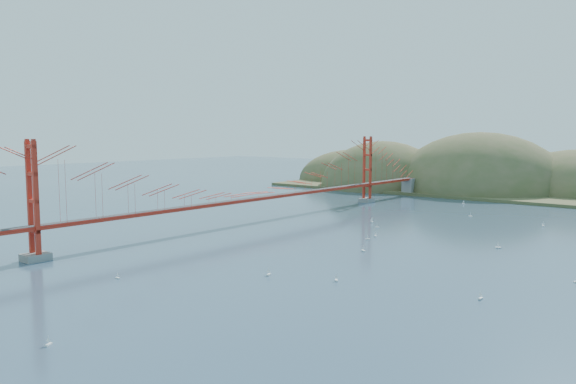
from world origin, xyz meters
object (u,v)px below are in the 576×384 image
Objects in this scene: sailboat_2 at (363,250)px; sailboat_1 at (375,235)px; bridge at (251,172)px; sailboat_0 at (269,274)px.

sailboat_1 is at bearing 112.75° from sailboat_2.
bridge reaches higher than sailboat_0.
sailboat_2 is at bearing 86.02° from sailboat_0.
sailboat_2 is at bearing -15.88° from bridge.
bridge is 129.20× the size of sailboat_0.
sailboat_1 is at bearing 5.68° from bridge.
sailboat_0 is at bearing -43.58° from bridge.
bridge reaches higher than sailboat_1.
sailboat_2 is (21.96, -6.25, -6.86)m from bridge.
sailboat_2 is 13.77m from sailboat_0.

